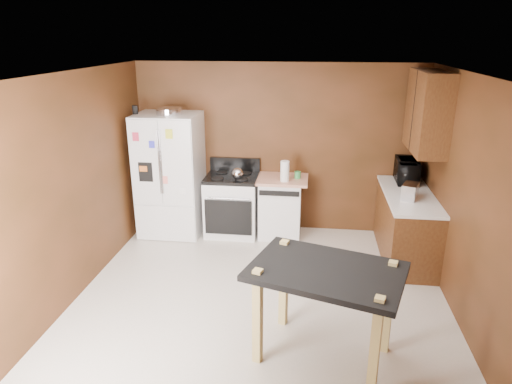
% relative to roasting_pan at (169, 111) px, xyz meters
% --- Properties ---
extents(floor, '(4.50, 4.50, 0.00)m').
position_rel_roasting_pan_xyz_m(floor, '(1.49, -1.82, -1.85)').
color(floor, beige).
rests_on(floor, ground).
extents(ceiling, '(4.50, 4.50, 0.00)m').
position_rel_roasting_pan_xyz_m(ceiling, '(1.49, -1.82, 0.65)').
color(ceiling, white).
rests_on(ceiling, ground).
extents(wall_back, '(4.20, 0.00, 4.20)m').
position_rel_roasting_pan_xyz_m(wall_back, '(1.49, 0.43, -0.60)').
color(wall_back, '#5A2E17').
rests_on(wall_back, ground).
extents(wall_front, '(4.20, 0.00, 4.20)m').
position_rel_roasting_pan_xyz_m(wall_front, '(1.49, -4.07, -0.60)').
color(wall_front, '#5A2E17').
rests_on(wall_front, ground).
extents(wall_left, '(0.00, 4.50, 4.50)m').
position_rel_roasting_pan_xyz_m(wall_left, '(-0.61, -1.82, -0.60)').
color(wall_left, '#5A2E17').
rests_on(wall_left, ground).
extents(wall_right, '(0.00, 4.50, 4.50)m').
position_rel_roasting_pan_xyz_m(wall_right, '(3.59, -1.82, -0.60)').
color(wall_right, '#5A2E17').
rests_on(wall_right, ground).
extents(roasting_pan, '(0.37, 0.37, 0.09)m').
position_rel_roasting_pan_xyz_m(roasting_pan, '(0.00, 0.00, 0.00)').
color(roasting_pan, silver).
rests_on(roasting_pan, refrigerator).
extents(pen_cup, '(0.08, 0.08, 0.12)m').
position_rel_roasting_pan_xyz_m(pen_cup, '(-0.48, -0.03, 0.01)').
color(pen_cup, black).
rests_on(pen_cup, refrigerator).
extents(kettle, '(0.17, 0.17, 0.17)m').
position_rel_roasting_pan_xyz_m(kettle, '(0.96, -0.04, -0.86)').
color(kettle, silver).
rests_on(kettle, gas_range).
extents(paper_towel, '(0.13, 0.13, 0.29)m').
position_rel_roasting_pan_xyz_m(paper_towel, '(1.64, -0.01, -0.81)').
color(paper_towel, white).
rests_on(paper_towel, dishwasher).
extents(green_canister, '(0.09, 0.09, 0.10)m').
position_rel_roasting_pan_xyz_m(green_canister, '(1.81, 0.15, -0.91)').
color(green_canister, green).
rests_on(green_canister, dishwasher).
extents(toaster, '(0.26, 0.31, 0.20)m').
position_rel_roasting_pan_xyz_m(toaster, '(3.25, -0.58, -0.85)').
color(toaster, silver).
rests_on(toaster, right_cabinets).
extents(microwave, '(0.37, 0.54, 0.29)m').
position_rel_roasting_pan_xyz_m(microwave, '(3.34, 0.15, -0.80)').
color(microwave, black).
rests_on(microwave, right_cabinets).
extents(refrigerator, '(0.90, 0.80, 1.80)m').
position_rel_roasting_pan_xyz_m(refrigerator, '(-0.06, 0.04, -0.95)').
color(refrigerator, white).
rests_on(refrigerator, ground).
extents(gas_range, '(0.76, 0.68, 1.10)m').
position_rel_roasting_pan_xyz_m(gas_range, '(0.85, 0.10, -1.38)').
color(gas_range, white).
rests_on(gas_range, ground).
extents(dishwasher, '(0.78, 0.63, 0.89)m').
position_rel_roasting_pan_xyz_m(dishwasher, '(1.57, 0.13, -1.39)').
color(dishwasher, white).
rests_on(dishwasher, ground).
extents(right_cabinets, '(0.63, 1.58, 2.45)m').
position_rel_roasting_pan_xyz_m(right_cabinets, '(3.33, -0.34, -0.94)').
color(right_cabinets, brown).
rests_on(right_cabinets, ground).
extents(island, '(1.52, 1.23, 0.95)m').
position_rel_roasting_pan_xyz_m(island, '(2.18, -2.57, -1.07)').
color(island, black).
rests_on(island, ground).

